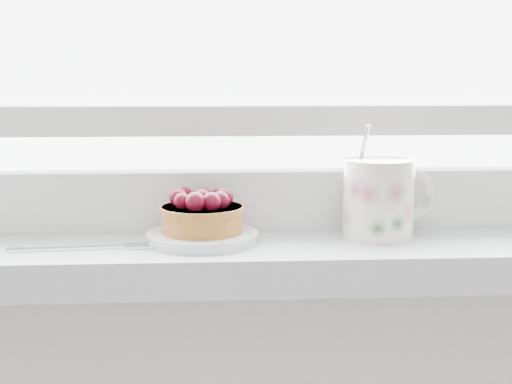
{
  "coord_description": "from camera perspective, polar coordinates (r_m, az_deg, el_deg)",
  "views": [
    {
      "loc": [
        -0.02,
        1.11,
        1.12
      ],
      "look_at": [
        0.03,
        1.88,
        1.0
      ],
      "focal_mm": 50.0,
      "sensor_mm": 36.0,
      "label": 1
    }
  ],
  "objects": [
    {
      "name": "fork",
      "position": [
        0.78,
        -12.93,
        -4.34
      ],
      "size": [
        0.18,
        0.03,
        0.0
      ],
      "color": "silver",
      "rests_on": "windowsill"
    },
    {
      "name": "floral_mug",
      "position": [
        0.82,
        9.95,
        -0.39
      ],
      "size": [
        0.12,
        0.1,
        0.13
      ],
      "color": "silver",
      "rests_on": "windowsill"
    },
    {
      "name": "raspberry_tart",
      "position": [
        0.79,
        -4.34,
        -1.68
      ],
      "size": [
        0.09,
        0.09,
        0.05
      ],
      "color": "#975A20",
      "rests_on": "saucer"
    },
    {
      "name": "saucer",
      "position": [
        0.79,
        -4.31,
        -3.62
      ],
      "size": [
        0.12,
        0.12,
        0.01
      ],
      "primitive_type": "cylinder",
      "color": "silver",
      "rests_on": "windowsill"
    }
  ]
}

